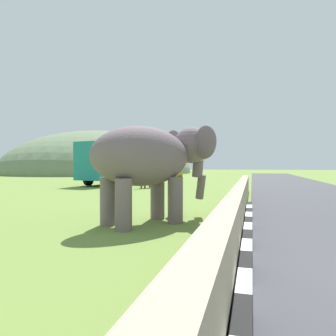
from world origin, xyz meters
The scene contains 7 objects.
striped_curb centered at (-0.35, 3.43, 0.12)m, with size 16.20×0.20×0.24m.
barrier_parapet centered at (2.00, 3.73, 0.50)m, with size 28.00×0.36×1.00m, color tan.
elephant centered at (3.76, 6.14, 1.89)m, with size 3.93×3.68×2.90m.
person_handler centered at (5.33, 5.80, 0.93)m, with size 0.54×0.51×1.66m.
bus_teal centered at (20.41, 14.59, 2.08)m, with size 9.15×4.32×3.50m.
cow_near centered at (16.55, 10.77, 0.87)m, with size 1.89×1.16×1.23m.
hill_east centered at (55.00, 33.81, 0.00)m, with size 45.61×36.49×17.42m.
Camera 1 is at (-4.81, 3.34, 1.69)m, focal length 33.00 mm.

